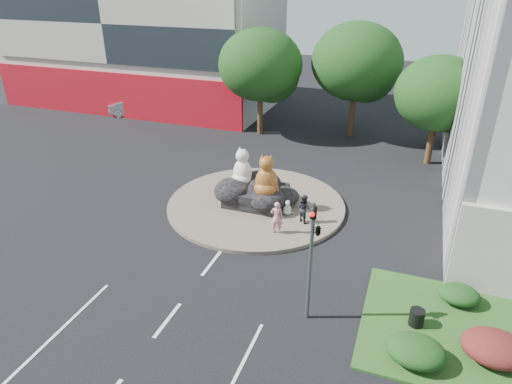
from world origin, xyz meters
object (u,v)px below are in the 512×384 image
at_px(kitten_calico, 224,197).
at_px(kitten_white, 287,207).
at_px(pedestrian_pink, 277,217).
at_px(parked_car, 135,108).
at_px(litter_bin, 417,317).
at_px(cat_white, 242,166).
at_px(pedestrian_dark, 304,208).
at_px(cat_tabby, 267,175).

distance_m(kitten_calico, kitten_white, 3.65).
height_order(pedestrian_pink, parked_car, pedestrian_pink).
height_order(parked_car, litter_bin, parked_car).
bearing_deg(cat_white, parked_car, 169.88).
xyz_separation_m(kitten_calico, pedestrian_dark, (4.66, -0.29, 0.25)).
distance_m(cat_white, kitten_calico, 2.00).
relative_size(cat_white, parked_car, 0.48).
height_order(cat_white, pedestrian_dark, cat_white).
bearing_deg(cat_tabby, litter_bin, -58.60).
bearing_deg(pedestrian_dark, kitten_white, 10.45).
xyz_separation_m(kitten_white, litter_bin, (6.93, -6.46, -0.17)).
xyz_separation_m(cat_white, litter_bin, (9.88, -7.44, -1.75)).
relative_size(kitten_calico, pedestrian_dark, 0.67).
height_order(kitten_white, parked_car, parked_car).
relative_size(kitten_white, litter_bin, 1.28).
relative_size(kitten_white, parked_car, 0.19).
bearing_deg(cat_white, kitten_calico, -91.80).
distance_m(cat_tabby, parked_car, 21.60).
bearing_deg(parked_car, pedestrian_pink, -141.87).
distance_m(kitten_white, pedestrian_dark, 1.17).
height_order(cat_tabby, kitten_calico, cat_tabby).
distance_m(cat_white, litter_bin, 12.49).
xyz_separation_m(pedestrian_pink, parked_car, (-18.33, 15.42, -0.31)).
bearing_deg(kitten_white, pedestrian_dark, -74.89).
xyz_separation_m(kitten_calico, litter_bin, (10.57, -6.28, -0.26)).
height_order(cat_tabby, pedestrian_pink, cat_tabby).
relative_size(cat_tabby, kitten_calico, 2.27).
distance_m(pedestrian_dark, litter_bin, 8.43).
height_order(pedestrian_dark, parked_car, pedestrian_dark).
xyz_separation_m(cat_white, parked_car, (-15.34, 12.42, -1.45)).
height_order(cat_white, cat_tabby, cat_tabby).
height_order(kitten_white, pedestrian_dark, pedestrian_dark).
xyz_separation_m(parked_car, litter_bin, (25.22, -19.85, -0.30)).
height_order(kitten_calico, pedestrian_pink, pedestrian_pink).
relative_size(cat_tabby, parked_car, 0.51).
bearing_deg(kitten_calico, kitten_white, 40.85).
relative_size(cat_white, kitten_calico, 2.15).
relative_size(parked_car, litter_bin, 6.81).
bearing_deg(parked_car, cat_white, -140.80).
height_order(cat_tabby, kitten_white, cat_tabby).
xyz_separation_m(cat_white, kitten_white, (2.96, -0.98, -1.57)).
xyz_separation_m(pedestrian_dark, parked_car, (-19.32, 13.86, -0.22)).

